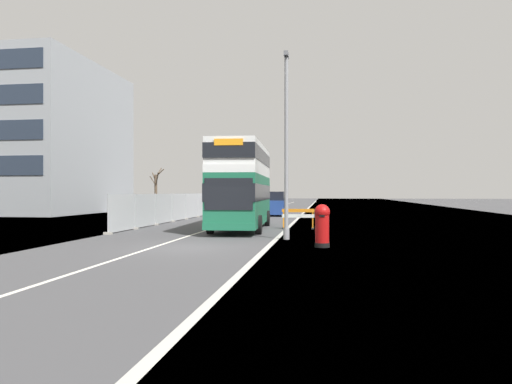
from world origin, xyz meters
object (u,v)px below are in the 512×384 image
object	(u,v)px
double_decker_bus	(242,185)
roadworks_barrier	(298,216)
lamppost_foreground	(286,151)
red_pillar_postbox	(322,224)
car_receding_mid	(242,203)
car_oncoming_near	(276,205)

from	to	relation	value
double_decker_bus	roadworks_barrier	bearing A→B (deg)	12.77
lamppost_foreground	roadworks_barrier	distance (m)	7.04
red_pillar_postbox	car_receding_mid	bearing A→B (deg)	105.68
double_decker_bus	lamppost_foreground	size ratio (longest dim) A/B	1.20
red_pillar_postbox	roadworks_barrier	world-z (taller)	red_pillar_postbox
roadworks_barrier	double_decker_bus	bearing A→B (deg)	-167.23
red_pillar_postbox	lamppost_foreground	bearing A→B (deg)	120.31
red_pillar_postbox	car_receding_mid	xyz separation A→B (m)	(-9.06, 32.27, 0.06)
car_receding_mid	roadworks_barrier	bearing A→B (deg)	-71.91
lamppost_foreground	car_oncoming_near	world-z (taller)	lamppost_foreground
car_oncoming_near	lamppost_foreground	bearing A→B (deg)	-82.64
double_decker_bus	car_receding_mid	world-z (taller)	double_decker_bus
roadworks_barrier	lamppost_foreground	bearing A→B (deg)	-91.75
double_decker_bus	red_pillar_postbox	world-z (taller)	double_decker_bus
double_decker_bus	car_oncoming_near	distance (m)	15.88
lamppost_foreground	car_receding_mid	size ratio (longest dim) A/B	2.00
lamppost_foreground	car_receding_mid	xyz separation A→B (m)	(-7.39, 29.42, -3.10)
lamppost_foreground	red_pillar_postbox	distance (m)	4.57
red_pillar_postbox	double_decker_bus	bearing A→B (deg)	119.62
lamppost_foreground	double_decker_bus	bearing A→B (deg)	119.26
lamppost_foreground	red_pillar_postbox	bearing A→B (deg)	-59.69
red_pillar_postbox	roadworks_barrier	distance (m)	9.17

